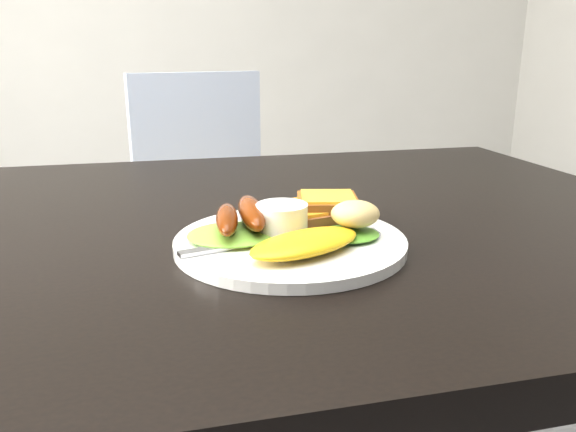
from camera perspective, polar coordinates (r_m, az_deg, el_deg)
dining_table at (r=0.71m, az=-6.82°, el=-1.73°), size 1.20×0.80×0.04m
dining_chair at (r=1.50m, az=-8.21°, el=-3.04°), size 0.45×0.45×0.04m
person at (r=1.30m, az=-25.76°, el=6.52°), size 0.56×0.38×1.52m
plate at (r=0.59m, az=0.23°, el=-2.70°), size 0.24×0.24×0.01m
lettuce_left at (r=0.58m, az=-5.68°, el=-1.86°), size 0.10×0.09×0.01m
lettuce_right at (r=0.59m, az=6.04°, el=-1.83°), size 0.07×0.06×0.01m
omelette at (r=0.54m, az=1.77°, el=-2.75°), size 0.14×0.11×0.02m
sausage_a at (r=0.58m, az=-6.23°, el=-0.32°), size 0.04×0.10×0.02m
sausage_b at (r=0.60m, az=-3.73°, el=0.34°), size 0.03×0.11×0.03m
ramekin at (r=0.59m, az=-0.63°, el=-0.29°), size 0.07×0.07×0.03m
toast_a at (r=0.65m, az=2.20°, el=0.22°), size 0.10×0.10×0.01m
toast_b at (r=0.64m, az=4.06°, el=1.38°), size 0.08×0.08×0.01m
potato_salad at (r=0.59m, az=6.85°, el=0.22°), size 0.06×0.05×0.03m
fork at (r=0.57m, az=-3.41°, el=-2.67°), size 0.16×0.05×0.00m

